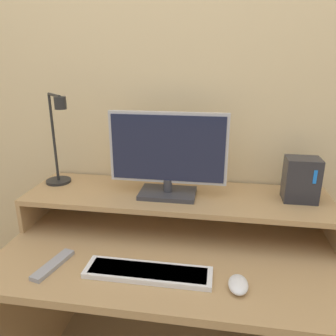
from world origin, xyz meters
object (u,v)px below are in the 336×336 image
monitor (168,155)px  keyboard (148,272)px  mouse (238,285)px  remote_control (53,265)px  desk_lamp (58,145)px  router_dock (301,180)px

monitor → keyboard: (-0.01, -0.35, -0.32)m
mouse → remote_control: bearing=178.6°
monitor → keyboard: 0.47m
mouse → desk_lamp: bearing=152.6°
desk_lamp → remote_control: 0.53m
monitor → router_dock: monitor is taller
monitor → remote_control: size_ratio=2.53×
mouse → keyboard: bearing=175.3°
desk_lamp → router_dock: 1.04m
desk_lamp → keyboard: 0.70m
monitor → remote_control: monitor is taller
keyboard → desk_lamp: bearing=141.7°
keyboard → router_dock: bearing=34.6°
keyboard → remote_control: keyboard is taller
mouse → remote_control: 0.64m
keyboard → remote_control: size_ratio=2.28×
desk_lamp → remote_control: (0.14, -0.39, -0.33)m
desk_lamp → router_dock: desk_lamp is taller
desk_lamp → keyboard: desk_lamp is taller
monitor → desk_lamp: 0.50m
keyboard → mouse: 0.30m
router_dock → keyboard: router_dock is taller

